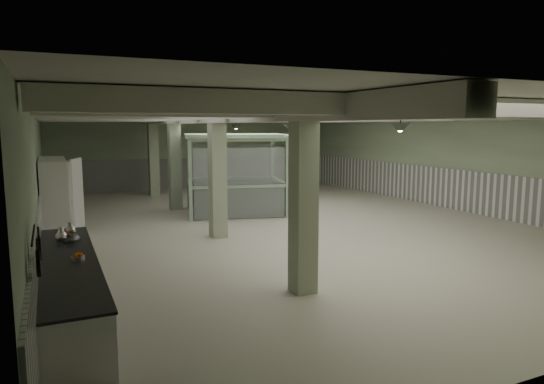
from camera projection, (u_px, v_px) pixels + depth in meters
name	position (u px, v px, depth m)	size (l,w,h in m)	color
floor	(283.00, 223.00, 15.58)	(20.00, 20.00, 0.00)	beige
ceiling	(283.00, 110.00, 15.10)	(14.00, 20.00, 0.02)	silver
wall_back	(196.00, 152.00, 24.34)	(14.00, 0.02, 3.60)	#A7BB96
wall_left	(38.00, 177.00, 12.44)	(0.02, 20.00, 3.60)	#A7BB96
wall_right	(450.00, 161.00, 18.24)	(0.02, 20.00, 3.60)	#A7BB96
wainscot_left	(42.00, 217.00, 12.59)	(0.05, 19.90, 1.50)	white
wainscot_right	(448.00, 188.00, 18.37)	(0.05, 19.90, 1.50)	white
wainscot_back	(196.00, 173.00, 24.46)	(13.90, 0.05, 1.50)	white
girder	(206.00, 116.00, 14.09)	(0.45, 19.90, 0.40)	silver
beam_a	(473.00, 107.00, 8.37)	(13.90, 0.35, 0.32)	silver
beam_b	(383.00, 111.00, 10.62)	(13.90, 0.35, 0.32)	silver
beam_c	(324.00, 114.00, 12.87)	(13.90, 0.35, 0.32)	silver
beam_d	(283.00, 116.00, 15.12)	(13.90, 0.35, 0.32)	silver
beam_e	(252.00, 117.00, 17.37)	(13.90, 0.35, 0.32)	silver
beam_f	(229.00, 118.00, 19.62)	(13.90, 0.35, 0.32)	silver
beam_g	(210.00, 119.00, 21.87)	(13.90, 0.35, 0.32)	silver
column_a	(303.00, 197.00, 8.90)	(0.42, 0.42, 3.60)	#A7B592
column_b	(217.00, 173.00, 13.40)	(0.42, 0.42, 3.60)	#A7B592
column_c	(175.00, 161.00, 17.90)	(0.42, 0.42, 3.60)	#A7B592
column_d	(153.00, 155.00, 21.50)	(0.42, 0.42, 3.60)	#A7B592
hook_rail	(33.00, 234.00, 5.62)	(0.02, 0.02, 1.20)	black
pendant_front	(400.00, 128.00, 10.88)	(0.44, 0.44, 0.22)	#2C382A
pendant_mid	(290.00, 127.00, 15.83)	(0.44, 0.44, 0.22)	#2C382A
pendant_back	(236.00, 127.00, 20.33)	(0.44, 0.44, 0.22)	#2C382A
prep_counter	(68.00, 286.00, 8.05)	(0.94, 5.39, 0.91)	silver
pitcher_near	(61.00, 235.00, 9.14)	(0.21, 0.24, 0.31)	silver
pitcher_far	(71.00, 229.00, 9.71)	(0.20, 0.23, 0.29)	silver
veg_colander	(68.00, 236.00, 9.32)	(0.44, 0.44, 0.20)	#434348
orange_bowl	(78.00, 259.00, 7.94)	(0.21, 0.21, 0.08)	#B2B2B7
skillet_near	(38.00, 263.00, 5.22)	(0.30, 0.30, 0.04)	black
skillet_far	(39.00, 249.00, 5.84)	(0.29, 0.29, 0.04)	black
walkin_cooler	(56.00, 201.00, 12.63)	(0.96, 2.53, 2.32)	white
guard_booth	(235.00, 160.00, 17.28)	(4.09, 3.69, 2.82)	#94B490
filing_cabinet	(292.00, 190.00, 17.97)	(0.47, 0.67, 1.45)	#55594A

